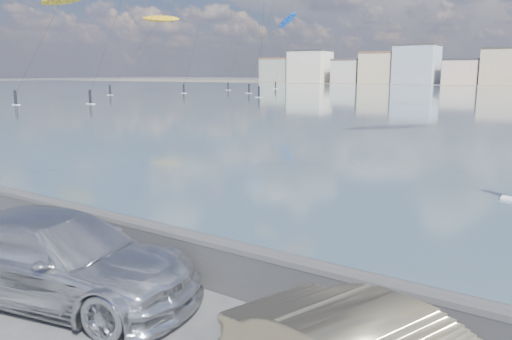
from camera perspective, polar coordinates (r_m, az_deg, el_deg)
The scene contains 6 objects.
ground at distance 9.24m, azimuth -20.46°, elevation -16.88°, with size 700.00×700.00×0.00m, color #333335.
seawall at distance 10.61m, azimuth -8.57°, elevation -9.14°, with size 400.00×0.36×1.08m.
car_silver at distance 10.19m, azimuth -21.71°, elevation -9.28°, with size 2.29×5.63×1.63m, color silver.
kitesurfer_1 at distance 109.68m, azimuth -10.91°, elevation 16.57°, with size 11.07×15.83×16.72m.
kitesurfer_7 at distance 80.79m, azimuth -21.43°, elevation 17.44°, with size 9.06×10.95×15.15m.
kitesurfer_12 at distance 139.70m, azimuth 3.59°, elevation 16.56°, with size 7.82×9.64×20.36m.
Camera 1 is at (6.86, -4.52, 4.22)m, focal length 35.00 mm.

